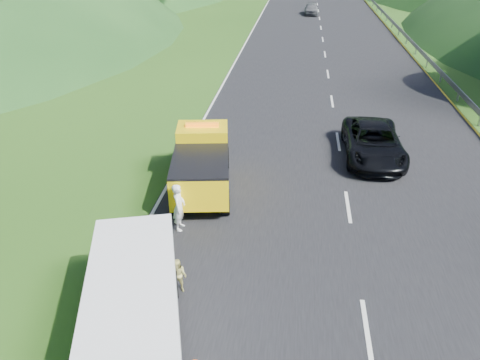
# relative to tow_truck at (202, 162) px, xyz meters

# --- Properties ---
(ground) EXTENTS (320.00, 320.00, 0.00)m
(ground) POSITION_rel_tow_truck_xyz_m (2.48, -4.76, -1.12)
(ground) COLOR #38661E
(ground) RESTS_ON ground
(road_surface) EXTENTS (14.00, 200.00, 0.02)m
(road_surface) POSITION_rel_tow_truck_xyz_m (5.48, 35.24, -1.11)
(road_surface) COLOR black
(road_surface) RESTS_ON ground
(guardrail) EXTENTS (0.06, 140.00, 1.52)m
(guardrail) POSITION_rel_tow_truck_xyz_m (12.78, 47.74, -1.12)
(guardrail) COLOR gray
(guardrail) RESTS_ON ground
(tree_line_left) EXTENTS (14.00, 140.00, 14.00)m
(tree_line_left) POSITION_rel_tow_truck_xyz_m (-16.52, 55.24, -1.12)
(tree_line_left) COLOR #245519
(tree_line_left) RESTS_ON ground
(tree_line_right) EXTENTS (14.00, 140.00, 14.00)m
(tree_line_right) POSITION_rel_tow_truck_xyz_m (25.48, 55.24, -1.12)
(tree_line_right) COLOR #245519
(tree_line_right) RESTS_ON ground
(tow_truck) EXTENTS (2.73, 5.57, 2.29)m
(tow_truck) POSITION_rel_tow_truck_xyz_m (0.00, 0.00, 0.00)
(tow_truck) COLOR black
(tow_truck) RESTS_ON ground
(white_van) EXTENTS (4.23, 6.55, 2.16)m
(white_van) POSITION_rel_tow_truck_xyz_m (-0.01, -7.81, 0.10)
(white_van) COLOR black
(white_van) RESTS_ON ground
(woman) EXTENTS (0.45, 0.61, 1.65)m
(woman) POSITION_rel_tow_truck_xyz_m (-0.21, -2.87, -1.12)
(woman) COLOR white
(woman) RESTS_ON ground
(child) EXTENTS (0.56, 0.47, 1.02)m
(child) POSITION_rel_tow_truck_xyz_m (0.49, -5.89, -1.12)
(child) COLOR #C5BE69
(child) RESTS_ON ground
(suitcase) EXTENTS (0.37, 0.29, 0.53)m
(suitcase) POSITION_rel_tow_truck_xyz_m (-1.81, -3.52, -0.86)
(suitcase) COLOR #5E5E46
(suitcase) RESTS_ON ground
(passing_suv) EXTENTS (2.42, 5.19, 1.44)m
(passing_suv) POSITION_rel_tow_truck_xyz_m (6.82, 3.65, -1.12)
(passing_suv) COLOR black
(passing_suv) RESTS_ON ground
(dist_car_a) EXTENTS (1.55, 3.86, 1.32)m
(dist_car_a) POSITION_rel_tow_truck_xyz_m (4.53, 43.93, -1.12)
(dist_car_a) COLOR #494B4E
(dist_car_a) RESTS_ON ground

